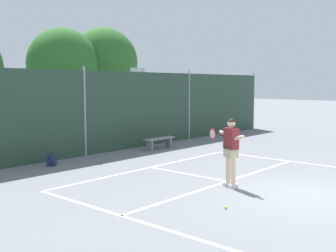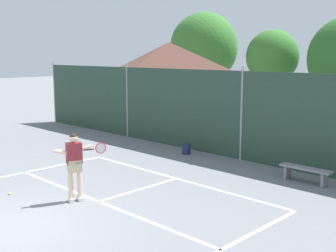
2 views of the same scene
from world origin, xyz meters
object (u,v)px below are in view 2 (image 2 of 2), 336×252
(tennis_player, at_px, (75,161))
(courtside_bench, at_px, (305,171))
(backpack_navy, at_px, (186,149))
(tennis_ball, at_px, (10,194))

(tennis_player, height_order, courtside_bench, tennis_player)
(backpack_navy, bearing_deg, tennis_ball, -91.71)
(tennis_player, distance_m, tennis_ball, 2.31)
(tennis_player, relative_size, tennis_ball, 28.10)
(tennis_ball, bearing_deg, courtside_bench, 52.08)
(tennis_ball, relative_size, courtside_bench, 0.04)
(tennis_ball, xyz_separation_m, courtside_bench, (5.37, 6.89, 0.33))
(tennis_player, height_order, tennis_ball, tennis_player)
(tennis_player, distance_m, courtside_bench, 6.92)
(tennis_ball, distance_m, backpack_navy, 7.16)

